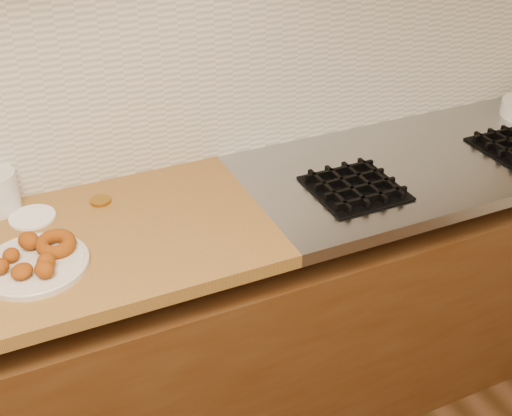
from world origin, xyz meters
The scene contains 10 objects.
wall_back centered at (0.00, 2.00, 1.35)m, with size 4.00×0.02×2.70m, color tan.
base_cabinet centered at (0.00, 1.69, 0.39)m, with size 3.60×0.60×0.77m, color #503218.
stovetop centered at (1.15, 1.69, 0.88)m, with size 1.30×0.62×0.04m, color #9EA0A5.
backsplash centered at (0.00, 1.99, 1.20)m, with size 3.60×0.02×0.60m, color beige.
burner_grates centered at (1.13, 1.61, 0.91)m, with size 0.91×0.26×0.03m.
donut_plate centered at (-0.13, 1.61, 0.91)m, with size 0.27×0.27×0.02m, color beige.
ring_donut centered at (-0.07, 1.65, 0.93)m, with size 0.10×0.10×0.04m, color #823D00.
fried_dough_chunks centered at (-0.15, 1.60, 0.94)m, with size 0.17×0.21×0.05m.
tub_lid centered at (-0.11, 1.85, 0.90)m, with size 0.13×0.13×0.01m, color white.
brass_jar_lid centered at (0.09, 1.85, 0.91)m, with size 0.06×0.06×0.01m, color #A47225.
Camera 1 is at (-0.16, 0.22, 1.89)m, focal length 45.00 mm.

